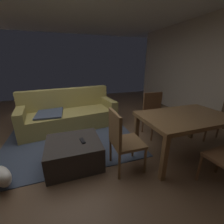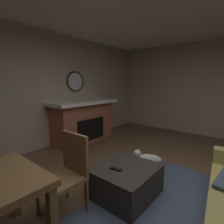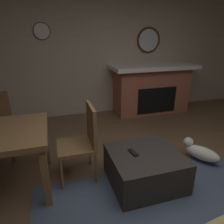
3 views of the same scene
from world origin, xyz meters
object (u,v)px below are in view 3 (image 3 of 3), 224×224
Objects in this scene: round_wall_mirror at (149,40)px; dining_chair_west at (83,138)px; wall_clock at (42,31)px; fireplace at (151,89)px; tv_remote at (133,152)px; small_dog at (200,152)px; ottoman_coffee_table at (145,168)px.

dining_chair_west is (1.86, 2.14, -1.04)m from round_wall_mirror.
dining_chair_west is 2.49m from wall_clock.
round_wall_mirror is at bearing -90.00° from fireplace.
round_wall_mirror is 3.46× the size of tv_remote.
small_dog is 3.43m from wall_clock.
wall_clock is at bearing -0.00° from round_wall_mirror.
tv_remote is at bearing 110.00° from wall_clock.
fireplace is 2.29× the size of ottoman_coffee_table.
wall_clock reaches higher than round_wall_mirror.
round_wall_mirror reaches higher than small_dog.
ottoman_coffee_table is (1.19, 2.49, -1.37)m from round_wall_mirror.
round_wall_mirror is 1.12× the size of small_dog.
ottoman_coffee_table is 0.88× the size of dining_chair_west.
wall_clock is at bearing -67.62° from ottoman_coffee_table.
ottoman_coffee_table is 0.95m from small_dog.
small_dog is at bearing -169.59° from ottoman_coffee_table.
tv_remote is 2.92m from wall_clock.
round_wall_mirror reaches higher than dining_chair_west.
round_wall_mirror is 0.60× the size of dining_chair_west.
ottoman_coffee_table is at bearing 152.07° from dining_chair_west.
tv_remote is 1.10m from small_dog.
round_wall_mirror is 2.23m from wall_clock.
fireplace is 3.78× the size of small_dog.
small_dog is 1.59× the size of wall_clock.
fireplace is 2.09m from small_dog.
round_wall_mirror is (0.00, -0.29, 1.02)m from fireplace.
small_dog is (-1.59, 0.18, -0.37)m from dining_chair_west.
round_wall_mirror reaches higher than fireplace.
fireplace is 1.06m from round_wall_mirror.
small_dog is (0.26, 2.04, -0.39)m from fireplace.
ottoman_coffee_table is at bearing 64.41° from round_wall_mirror.
ottoman_coffee_table is 2.63× the size of wall_clock.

